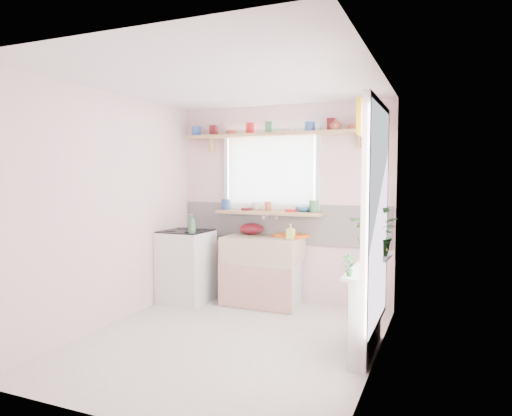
% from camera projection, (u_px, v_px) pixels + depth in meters
% --- Properties ---
extents(room, '(3.20, 3.20, 3.20)m').
position_uv_depth(room, '(317.00, 198.00, 4.89)').
color(room, white).
rests_on(room, ground).
extents(sink_unit, '(0.95, 0.65, 1.11)m').
position_uv_depth(sink_unit, '(262.00, 270.00, 5.67)').
color(sink_unit, white).
rests_on(sink_unit, ground).
extents(cooker, '(0.58, 0.58, 0.93)m').
position_uv_depth(cooker, '(186.00, 266.00, 5.81)').
color(cooker, white).
rests_on(cooker, ground).
extents(radiator_ledge, '(0.22, 0.95, 0.78)m').
position_uv_depth(radiator_ledge, '(366.00, 310.00, 4.10)').
color(radiator_ledge, white).
rests_on(radiator_ledge, ground).
extents(windowsill, '(1.40, 0.22, 0.04)m').
position_uv_depth(windowsill, '(268.00, 213.00, 5.79)').
color(windowsill, tan).
rests_on(windowsill, room).
extents(pine_shelf, '(2.52, 0.24, 0.04)m').
position_uv_depth(pine_shelf, '(279.00, 134.00, 5.65)').
color(pine_shelf, tan).
rests_on(pine_shelf, room).
extents(shelf_crockery, '(2.47, 0.11, 0.12)m').
position_uv_depth(shelf_crockery, '(277.00, 128.00, 5.66)').
color(shelf_crockery, '#3359A5').
rests_on(shelf_crockery, pine_shelf).
extents(sill_crockery, '(1.35, 0.11, 0.12)m').
position_uv_depth(sill_crockery, '(268.00, 207.00, 5.78)').
color(sill_crockery, '#3359A5').
rests_on(sill_crockery, windowsill).
extents(dish_tray, '(0.42, 0.36, 0.04)m').
position_uv_depth(dish_tray, '(292.00, 236.00, 5.63)').
color(dish_tray, orange).
rests_on(dish_tray, sink_unit).
extents(colander, '(0.41, 0.41, 0.14)m').
position_uv_depth(colander, '(251.00, 229.00, 5.91)').
color(colander, maroon).
rests_on(colander, sink_unit).
extents(jade_plant, '(0.62, 0.58, 0.55)m').
position_uv_depth(jade_plant, '(377.00, 233.00, 4.41)').
color(jade_plant, '#2E5B24').
rests_on(jade_plant, radiator_ledge).
extents(fruit_bowl, '(0.31, 0.31, 0.07)m').
position_uv_depth(fruit_bowl, '(377.00, 258.00, 4.43)').
color(fruit_bowl, white).
rests_on(fruit_bowl, radiator_ledge).
extents(herb_pot, '(0.11, 0.09, 0.19)m').
position_uv_depth(herb_pot, '(349.00, 265.00, 3.77)').
color(herb_pot, '#2B6D2D').
rests_on(herb_pot, radiator_ledge).
extents(soap_bottle_sink, '(0.09, 0.09, 0.18)m').
position_uv_depth(soap_bottle_sink, '(291.00, 231.00, 5.46)').
color(soap_bottle_sink, '#E1F76E').
rests_on(soap_bottle_sink, sink_unit).
extents(sill_cup, '(0.16, 0.16, 0.10)m').
position_uv_depth(sill_cup, '(257.00, 206.00, 5.91)').
color(sill_cup, silver).
rests_on(sill_cup, windowsill).
extents(sill_bowl, '(0.25, 0.25, 0.07)m').
position_uv_depth(sill_bowl, '(304.00, 209.00, 5.66)').
color(sill_bowl, teal).
rests_on(sill_bowl, windowsill).
extents(shelf_vase, '(0.15, 0.15, 0.14)m').
position_uv_depth(shelf_vase, '(336.00, 124.00, 5.31)').
color(shelf_vase, '#98422E').
rests_on(shelf_vase, pine_shelf).
extents(cooker_bottle, '(0.12, 0.12, 0.24)m').
position_uv_depth(cooker_bottle, '(192.00, 224.00, 5.48)').
color(cooker_bottle, '#387146').
rests_on(cooker_bottle, cooker).
extents(fruit, '(0.20, 0.14, 0.10)m').
position_uv_depth(fruit, '(378.00, 251.00, 4.43)').
color(fruit, orange).
rests_on(fruit, fruit_bowl).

